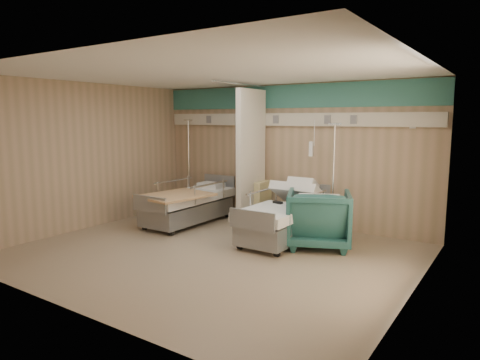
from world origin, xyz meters
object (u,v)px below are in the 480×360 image
Objects in this scene: iv_stand_left at (189,192)px; bed_right at (284,222)px; iv_stand_right at (332,212)px; bed_left at (188,208)px; bedside_cabinet at (255,201)px; visitor_armchair at (319,219)px.

bed_right is at bearing -17.82° from iv_stand_left.
bed_right is 1.06× the size of iv_stand_right.
bed_left is 2.54× the size of bedside_cabinet.
iv_stand_right reaches higher than visitor_armchair.
bed_left is 1.25m from iv_stand_left.
visitor_armchair is at bearing -0.39° from bed_left.
bed_right and bed_left have the same top height.
bed_left is at bearing -139.40° from bedside_cabinet.
visitor_armchair is 3.77m from iv_stand_left.
bed_left is 1.06× the size of iv_stand_right.
iv_stand_left reaches higher than iv_stand_right.
bed_right is 2.08× the size of visitor_armchair.
bed_left is at bearing 180.00° from bed_right.
iv_stand_left is at bearing 177.33° from iv_stand_right.
bed_right is 1.00× the size of bed_left.
iv_stand_right is at bearing 16.00° from bed_left.
bedside_cabinet is at bearing -1.85° from iv_stand_left.
iv_stand_left is at bearing 129.31° from bed_left.
iv_stand_left is (-0.79, 0.96, 0.12)m from bed_left.
visitor_armchair reaches higher than bed_left.
bed_right is at bearing -38.05° from bedside_cabinet.
iv_stand_right reaches higher than bed_left.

